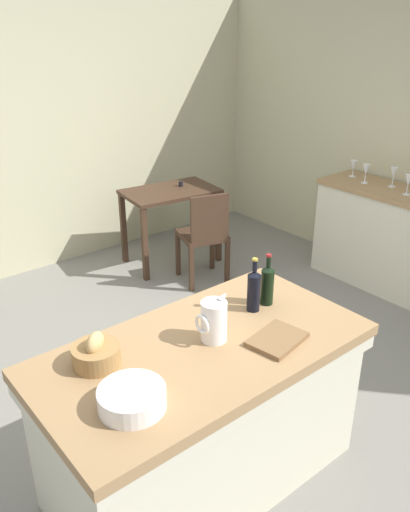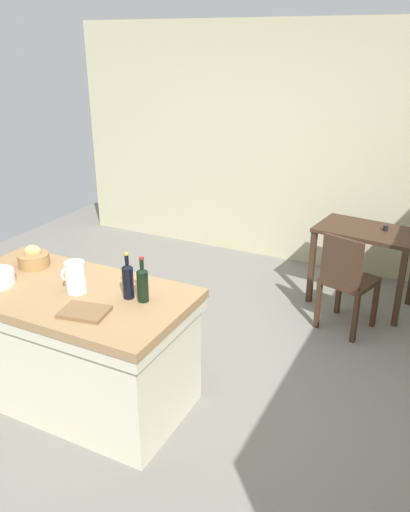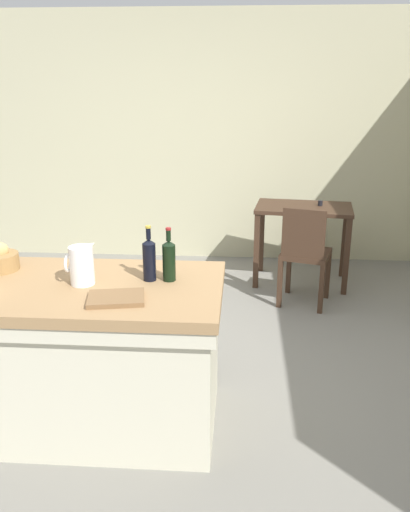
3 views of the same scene
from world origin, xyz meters
name	(u,v)px [view 1 (image 1 of 3)]	position (x,y,z in m)	size (l,w,h in m)	color
ground_plane	(208,389)	(0.00, 0.00, 0.00)	(6.76, 6.76, 0.00)	slate
wall_back	(30,136)	(0.00, 2.60, 1.30)	(5.32, 0.12, 2.60)	#B7B28E
island_table	(203,409)	(-0.49, -0.55, 0.47)	(1.66, 0.86, 0.86)	#99754C
side_cabinet	(379,236)	(2.26, 0.24, 0.47)	(0.52, 1.18, 0.93)	#99754C
writing_desk	(170,202)	(1.02, 1.82, 0.64)	(0.96, 0.67, 0.82)	#3D281C
wooden_chair	(205,234)	(0.99, 1.24, 0.49)	(0.50, 0.50, 0.90)	#3D281C
pitcher	(214,321)	(-0.42, -0.54, 0.97)	(0.17, 0.13, 0.25)	white
wash_bowl	(132,398)	(-0.99, -0.71, 0.91)	(0.28, 0.28, 0.09)	white
bread_basket	(96,354)	(-0.96, -0.36, 0.92)	(0.22, 0.22, 0.17)	olive
cutting_board	(277,339)	(-0.19, -0.75, 0.88)	(0.28, 0.20, 0.02)	brown
wine_bottle_dark	(267,284)	(0.04, -0.46, 0.98)	(0.07, 0.07, 0.30)	black
wine_bottle_amber	(254,289)	(-0.07, -0.46, 0.99)	(0.07, 0.07, 0.31)	black
wine_glass_left	(408,181)	(2.21, 0.02, 1.05)	(0.07, 0.07, 0.18)	white
wine_glass_middle	(394,174)	(2.32, 0.22, 1.05)	(0.07, 0.07, 0.18)	white
wine_glass_right	(366,170)	(2.23, 0.45, 1.05)	(0.07, 0.07, 0.17)	white
wine_glass_far_right	(354,165)	(2.32, 0.65, 1.04)	(0.07, 0.07, 0.16)	white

